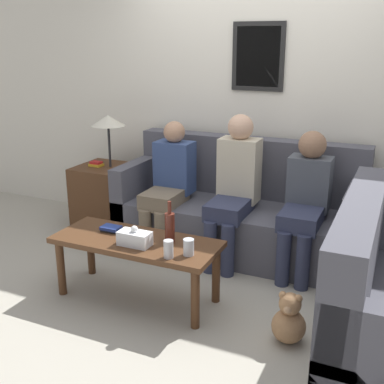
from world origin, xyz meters
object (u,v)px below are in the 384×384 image
at_px(person_middle, 235,184).
at_px(teddy_bear, 289,321).
at_px(wine_bottle, 170,227).
at_px(couch_main, 239,213).
at_px(drinking_glass, 189,247).
at_px(coffee_table, 136,248).
at_px(person_right, 306,197).
at_px(person_left, 169,181).

distance_m(person_middle, teddy_bear, 1.39).
xyz_separation_m(wine_bottle, person_middle, (0.17, 0.89, 0.10)).
relative_size(couch_main, drinking_glass, 18.94).
height_order(coffee_table, person_right, person_right).
height_order(wine_bottle, person_right, person_right).
relative_size(person_left, person_middle, 0.92).
bearing_deg(coffee_table, teddy_bear, -4.27).
bearing_deg(person_right, coffee_table, -135.96).
distance_m(person_left, teddy_bear, 1.78).
relative_size(couch_main, person_left, 1.86).
relative_size(drinking_glass, teddy_bear, 0.33).
bearing_deg(wine_bottle, couch_main, 82.35).
bearing_deg(person_left, wine_bottle, -62.73).
height_order(couch_main, teddy_bear, couch_main).
distance_m(drinking_glass, person_left, 1.24).
xyz_separation_m(drinking_glass, person_right, (0.55, 1.06, 0.11)).
bearing_deg(person_middle, drinking_glass, -87.32).
relative_size(person_left, teddy_bear, 3.36).
bearing_deg(drinking_glass, person_right, 62.45).
bearing_deg(drinking_glass, coffee_table, 169.60).
distance_m(wine_bottle, person_left, 1.00).
relative_size(person_right, teddy_bear, 3.36).
relative_size(couch_main, person_right, 1.86).
height_order(coffee_table, person_middle, person_middle).
bearing_deg(person_right, wine_bottle, -130.11).
bearing_deg(coffee_table, person_left, 102.82).
height_order(couch_main, coffee_table, couch_main).
bearing_deg(coffee_table, person_right, 44.04).
bearing_deg(teddy_bear, drinking_glass, 179.79).
xyz_separation_m(person_middle, teddy_bear, (0.75, -1.04, -0.53)).
height_order(wine_bottle, person_middle, person_middle).
relative_size(wine_bottle, drinking_glass, 2.68).
height_order(coffee_table, drinking_glass, drinking_glass).
bearing_deg(couch_main, person_middle, -84.91).
bearing_deg(person_right, person_left, -179.02).
bearing_deg(couch_main, person_right, -16.95).
distance_m(drinking_glass, person_middle, 1.05).
xyz_separation_m(person_left, teddy_bear, (1.37, -1.04, -0.48)).
distance_m(coffee_table, person_right, 1.42).
bearing_deg(person_middle, coffee_table, -113.03).
height_order(person_left, person_right, person_left).
relative_size(coffee_table, teddy_bear, 3.56).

